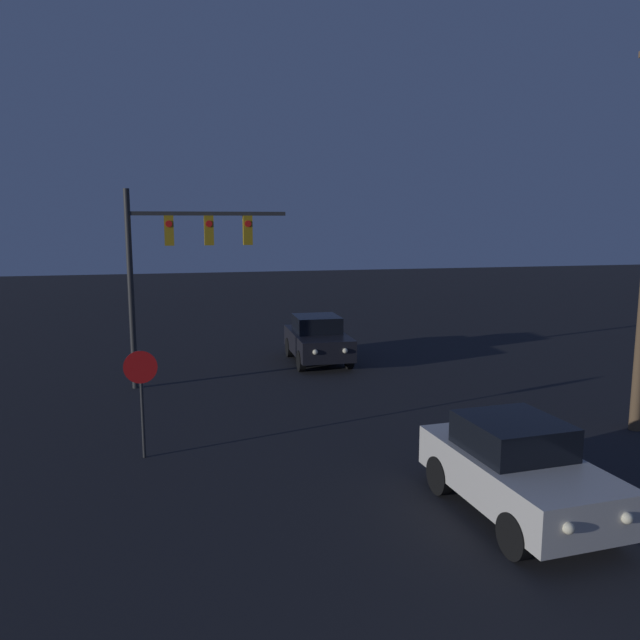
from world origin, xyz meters
name	(u,v)px	position (x,y,z in m)	size (l,w,h in m)	color
car_near	(517,468)	(2.30, 6.16, 0.85)	(2.12, 4.06, 1.69)	beige
car_far	(318,339)	(1.65, 18.62, 0.85)	(1.97, 4.00, 1.69)	black
traffic_signal_mast	(177,252)	(-3.25, 16.45, 4.16)	(4.84, 0.30, 6.06)	#2D2D2D
stop_sign	(141,384)	(-4.15, 10.43, 1.66)	(0.71, 0.07, 2.38)	#2D2D2D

